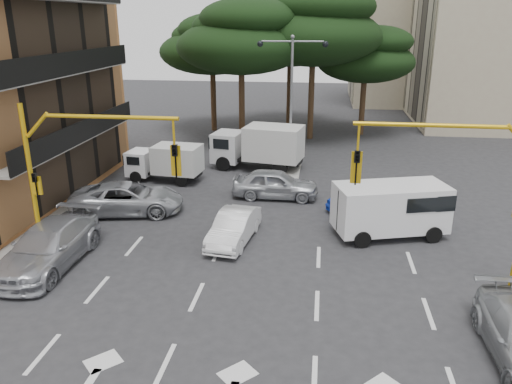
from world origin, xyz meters
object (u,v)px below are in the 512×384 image
signal_mast_right (472,179)px  car_silver_wagon (49,246)px  street_lamp_center (292,79)px  car_silver_cross_b (275,184)px  box_truck_a (165,163)px  box_truck_b (258,147)px  signal_mast_left (75,164)px  van_white (390,210)px  car_silver_cross_a (127,198)px  car_blue_compact (364,196)px  car_white_hatch (234,227)px

signal_mast_right → car_silver_wagon: 15.13m
street_lamp_center → car_silver_cross_b: street_lamp_center is taller
street_lamp_center → box_truck_a: bearing=-150.5°
car_silver_cross_b → box_truck_b: size_ratio=0.79×
signal_mast_left → van_white: signal_mast_left is taller
car_silver_cross_b → signal_mast_left: bearing=141.5°
car_silver_cross_b → car_silver_cross_a: bearing=114.3°
car_blue_compact → box_truck_b: box_truck_b is taller
car_silver_cross_b → van_white: size_ratio=0.95×
signal_mast_right → signal_mast_left: 13.61m
car_white_hatch → box_truck_b: size_ratio=0.70×
car_blue_compact → signal_mast_right: bearing=-17.6°
car_white_hatch → box_truck_a: size_ratio=0.91×
car_white_hatch → box_truck_b: box_truck_b is taller
car_silver_wagon → box_truck_a: box_truck_a is taller
car_white_hatch → car_silver_wagon: 7.13m
car_silver_cross_a → car_silver_cross_b: car_silver_cross_b is taller
box_truck_a → box_truck_b: box_truck_b is taller
car_blue_compact → car_silver_cross_a: bearing=-119.2°
car_blue_compact → box_truck_b: 8.62m
car_blue_compact → signal_mast_left: bearing=-96.2°
car_silver_cross_b → street_lamp_center: bearing=-3.4°
street_lamp_center → van_white: 11.93m
street_lamp_center → car_silver_cross_a: street_lamp_center is taller
car_blue_compact → car_silver_cross_b: size_ratio=0.88×
street_lamp_center → box_truck_b: size_ratio=1.40×
signal_mast_left → box_truck_a: (-0.04, 10.14, -2.83)m
car_silver_cross_a → box_truck_a: box_truck_a is taller
car_blue_compact → car_silver_wagon: car_silver_wagon is taller
signal_mast_right → box_truck_b: bearing=123.5°
car_white_hatch → street_lamp_center: bearing=90.0°
signal_mast_left → van_white: 12.68m
car_white_hatch → car_silver_cross_a: car_silver_cross_a is taller
street_lamp_center → car_blue_compact: 9.39m
car_silver_cross_b → box_truck_a: bearing=72.8°
signal_mast_left → car_silver_cross_b: bearing=51.5°
car_silver_cross_b → car_blue_compact: bearing=-104.3°
street_lamp_center → car_silver_wagon: 17.19m
box_truck_a → car_silver_cross_b: bearing=-101.1°
car_white_hatch → car_blue_compact: size_ratio=1.00×
street_lamp_center → car_silver_cross_b: size_ratio=1.77×
van_white → signal_mast_right: bearing=8.6°
car_white_hatch → box_truck_a: box_truck_a is taller
box_truck_a → box_truck_b: 5.81m
car_silver_wagon → box_truck_a: size_ratio=1.25×
street_lamp_center → car_silver_wagon: bearing=-118.9°
van_white → box_truck_a: (-11.76, 6.13, -0.10)m
signal_mast_right → car_silver_cross_b: size_ratio=1.37×
car_silver_cross_a → street_lamp_center: bearing=-49.7°
signal_mast_left → car_silver_wagon: signal_mast_left is taller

